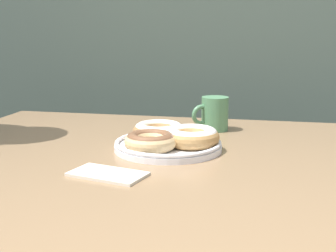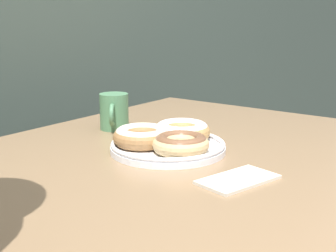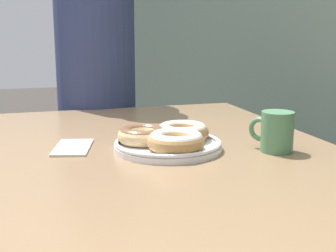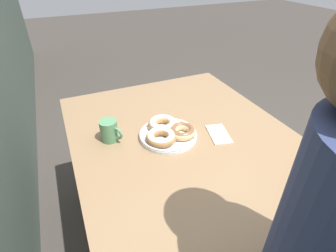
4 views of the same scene
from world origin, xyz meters
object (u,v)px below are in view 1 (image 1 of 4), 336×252
dining_table (153,183)px  donut_plate (168,138)px  coffee_mug (214,113)px  napkin (108,174)px

dining_table → donut_plate: bearing=73.3°
dining_table → coffee_mug: coffee_mug is taller
donut_plate → coffee_mug: 0.26m
donut_plate → napkin: donut_plate is taller
donut_plate → napkin: size_ratio=1.68×
napkin → dining_table: bearing=69.2°
coffee_mug → napkin: coffee_mug is taller
coffee_mug → napkin: bearing=-109.2°
dining_table → napkin: 0.17m
dining_table → coffee_mug: 0.35m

